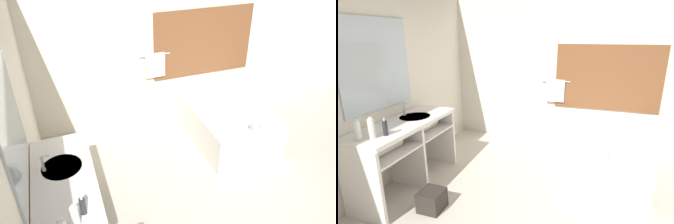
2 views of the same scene
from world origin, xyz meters
The scene contains 8 objects.
ground_plane centered at (0.00, 0.00, 0.00)m, with size 16.00×16.00×0.00m, color beige.
wall_back_with_blinds centered at (0.02, 2.23, 1.34)m, with size 7.40×0.13×2.70m.
wall_left_with_mirror centered at (-2.23, 0.00, 1.35)m, with size 0.08×7.40×2.70m.
vanity_counter centered at (-1.89, 0.09, 0.67)m, with size 0.60×1.52×0.90m.
sink_faucet centered at (-2.05, 0.29, 0.99)m, with size 0.09×0.04×0.18m.
bathtub centered at (0.55, 1.33, 0.30)m, with size 1.05×1.71×0.66m.
water_bottle_1 centered at (-1.84, -0.49, 1.01)m, with size 0.07×0.07×0.23m.
soap_dispenser centered at (-1.76, -0.38, 0.99)m, with size 0.05×0.05×0.20m.
Camera 1 is at (-1.75, -2.40, 3.07)m, focal length 35.00 mm.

